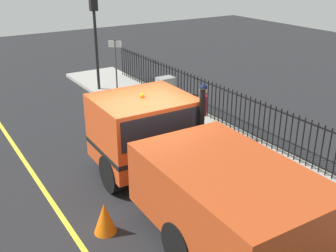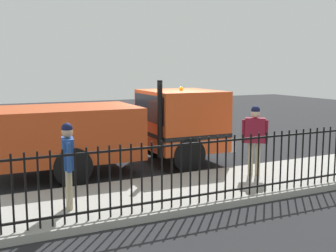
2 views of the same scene
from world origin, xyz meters
name	(u,v)px [view 2 (image 2 of 2)]	position (x,y,z in m)	size (l,w,h in m)	color
ground_plane	(170,164)	(0.00, 0.00, 0.00)	(47.83, 47.83, 0.00)	#232326
sidewalk_slab	(223,186)	(2.89, 0.00, 0.07)	(2.52, 21.74, 0.15)	#A3A099
lane_marking	(139,149)	(-2.47, 0.00, 0.00)	(0.12, 19.57, 0.01)	yellow
work_truck	(126,125)	(0.04, -1.40, 1.26)	(2.55, 6.68, 2.55)	#D84C1E
worker_standing	(255,133)	(2.62, 1.11, 1.24)	(0.48, 0.54, 1.78)	maroon
pedestrian_distant	(68,156)	(3.12, -3.72, 1.18)	(0.62, 0.29, 1.69)	#264C99
iron_fence	(250,164)	(3.93, 0.00, 0.83)	(0.04, 18.51, 1.35)	black
traffic_cone	(106,146)	(-1.85, -1.40, 0.35)	(0.49, 0.49, 0.70)	orange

